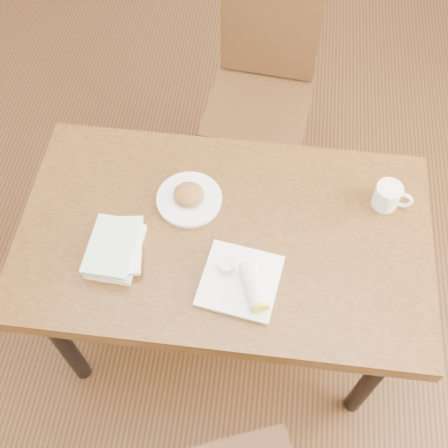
# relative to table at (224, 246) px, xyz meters

# --- Properties ---
(ground) EXTENTS (4.00, 5.00, 0.01)m
(ground) POSITION_rel_table_xyz_m (0.00, 0.00, -0.67)
(ground) COLOR #472814
(ground) RESTS_ON ground
(table) EXTENTS (1.27, 0.74, 0.75)m
(table) POSITION_rel_table_xyz_m (0.00, 0.00, 0.00)
(table) COLOR brown
(table) RESTS_ON ground
(chair_far) EXTENTS (0.46, 0.46, 0.95)m
(chair_far) POSITION_rel_table_xyz_m (0.06, 0.87, -0.12)
(chair_far) COLOR #4B2E15
(chair_far) RESTS_ON ground
(plate_scone) EXTENTS (0.21, 0.21, 0.07)m
(plate_scone) POSITION_rel_table_xyz_m (-0.12, 0.10, 0.11)
(plate_scone) COLOR white
(plate_scone) RESTS_ON table
(coffee_mug) EXTENTS (0.12, 0.08, 0.08)m
(coffee_mug) POSITION_rel_table_xyz_m (0.49, 0.17, 0.13)
(coffee_mug) COLOR white
(coffee_mug) RESTS_ON table
(plate_burrito) EXTENTS (0.25, 0.25, 0.07)m
(plate_burrito) POSITION_rel_table_xyz_m (0.08, -0.17, 0.11)
(plate_burrito) COLOR white
(plate_burrito) RESTS_ON table
(book_stack) EXTENTS (0.17, 0.22, 0.05)m
(book_stack) POSITION_rel_table_xyz_m (-0.31, -0.11, 0.11)
(book_stack) COLOR white
(book_stack) RESTS_ON table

